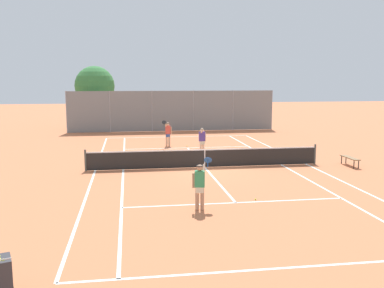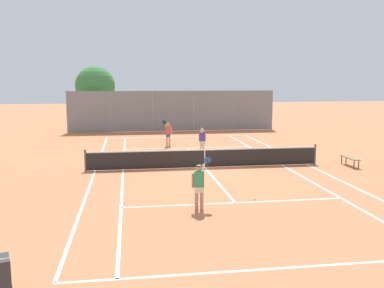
% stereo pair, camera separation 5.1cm
% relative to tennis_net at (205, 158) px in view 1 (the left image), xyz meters
% --- Properties ---
extents(ground_plane, '(120.00, 120.00, 0.00)m').
position_rel_tennis_net_xyz_m(ground_plane, '(0.00, 0.00, -0.51)').
color(ground_plane, '#C67047').
extents(court_line_markings, '(11.10, 23.90, 0.01)m').
position_rel_tennis_net_xyz_m(court_line_markings, '(0.00, 0.00, -0.51)').
color(court_line_markings, white).
rests_on(court_line_markings, ground).
extents(tennis_net, '(12.00, 0.10, 1.07)m').
position_rel_tennis_net_xyz_m(tennis_net, '(0.00, 0.00, 0.00)').
color(tennis_net, '#474C47').
rests_on(tennis_net, ground).
extents(ball_cart, '(0.64, 0.74, 0.96)m').
position_rel_tennis_net_xyz_m(ball_cart, '(-6.51, -12.35, 0.03)').
color(ball_cart, '#2D2D33').
rests_on(ball_cart, ground).
extents(player_near_side, '(0.78, 0.71, 1.77)m').
position_rel_tennis_net_xyz_m(player_near_side, '(-1.44, -7.04, 0.42)').
color(player_near_side, tan).
rests_on(player_near_side, ground).
extents(player_far_left, '(0.71, 0.72, 1.77)m').
position_rel_tennis_net_xyz_m(player_far_left, '(-1.20, 7.37, 0.42)').
color(player_far_left, '#D8A884').
rests_on(player_far_left, ground).
extents(player_far_right, '(0.44, 0.56, 1.60)m').
position_rel_tennis_net_xyz_m(player_far_right, '(0.51, 3.75, 0.40)').
color(player_far_right, beige).
rests_on(player_far_right, ground).
extents(loose_tennis_ball_0, '(0.07, 0.07, 0.07)m').
position_rel_tennis_net_xyz_m(loose_tennis_ball_0, '(0.82, -6.18, -0.48)').
color(loose_tennis_ball_0, '#D1DB33').
rests_on(loose_tennis_ball_0, ground).
extents(loose_tennis_ball_1, '(0.07, 0.07, 0.07)m').
position_rel_tennis_net_xyz_m(loose_tennis_ball_1, '(0.04, 6.97, -0.48)').
color(loose_tennis_ball_1, '#D1DB33').
rests_on(loose_tennis_ball_1, ground).
extents(courtside_bench, '(0.36, 1.50, 0.47)m').
position_rel_tennis_net_xyz_m(courtside_bench, '(7.55, -0.75, -0.10)').
color(courtside_bench, olive).
rests_on(courtside_bench, ground).
extents(back_fence, '(17.89, 0.08, 3.51)m').
position_rel_tennis_net_xyz_m(back_fence, '(-0.00, 15.64, 1.24)').
color(back_fence, gray).
rests_on(back_fence, ground).
extents(tree_behind_left, '(3.53, 3.53, 5.65)m').
position_rel_tennis_net_xyz_m(tree_behind_left, '(-6.84, 18.27, 3.26)').
color(tree_behind_left, brown).
rests_on(tree_behind_left, ground).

